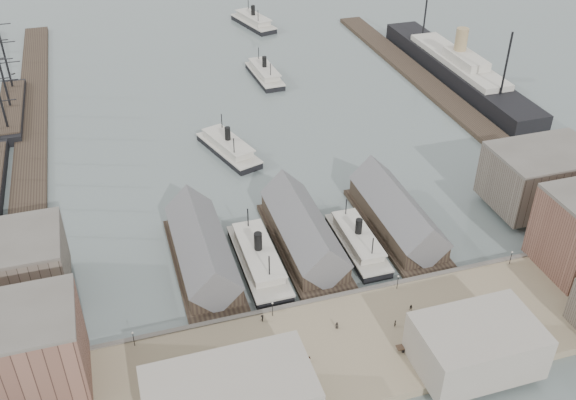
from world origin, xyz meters
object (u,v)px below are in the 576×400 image
object	(u,v)px
ocean_steamer	(457,68)
horse_cart_left	(182,376)
ferry_docked_west	(259,259)
horse_cart_center	(302,361)
horse_cart_right	(411,345)

from	to	relation	value
ocean_steamer	horse_cart_left	size ratio (longest dim) A/B	20.84
ferry_docked_west	ocean_steamer	bearing A→B (deg)	40.36
horse_cart_center	ferry_docked_west	bearing A→B (deg)	-2.15
ferry_docked_west	horse_cart_left	size ratio (longest dim) A/B	6.27
ferry_docked_west	horse_cart_left	bearing A→B (deg)	-127.69
ferry_docked_west	horse_cart_center	distance (m)	34.24
ocean_steamer	horse_cart_center	distance (m)	162.20
ferry_docked_west	horse_cart_right	bearing A→B (deg)	-58.36
ferry_docked_west	horse_cart_left	distance (m)	39.29
horse_cart_right	ocean_steamer	bearing A→B (deg)	-30.60
ferry_docked_west	horse_cart_right	xyz separation A→B (m)	(22.80, -37.00, 0.25)
horse_cart_left	horse_cart_center	world-z (taller)	horse_cart_left
ocean_steamer	horse_cart_right	world-z (taller)	ocean_steamer
horse_cart_center	horse_cart_right	distance (m)	23.14
ferry_docked_west	horse_cart_right	distance (m)	43.46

